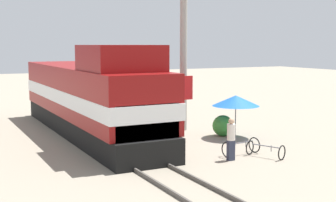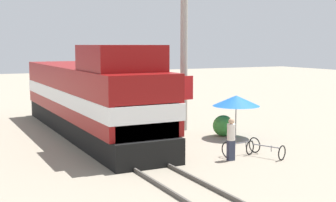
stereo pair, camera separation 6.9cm
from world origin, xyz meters
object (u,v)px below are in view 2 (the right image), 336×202
(billboard_sign, at_px, (179,92))
(locomotive, at_px, (91,98))
(vendor_umbrella, at_px, (236,101))
(person_bystander, at_px, (231,137))
(bicycle, at_px, (241,147))
(bicycle_spare, at_px, (266,150))
(utility_pole, at_px, (184,49))

(billboard_sign, bearing_deg, locomotive, 157.24)
(vendor_umbrella, xyz_separation_m, person_bystander, (-2.92, -3.83, -0.95))
(vendor_umbrella, height_order, billboard_sign, billboard_sign)
(bicycle, bearing_deg, bicycle_spare, -148.74)
(vendor_umbrella, height_order, bicycle_spare, vendor_umbrella)
(utility_pole, height_order, bicycle_spare, utility_pole)
(utility_pole, distance_m, person_bystander, 8.00)
(locomotive, relative_size, bicycle_spare, 9.57)
(locomotive, xyz_separation_m, bicycle, (4.44, -7.18, -1.63))
(locomotive, distance_m, vendor_umbrella, 7.54)
(utility_pole, distance_m, bicycle, 7.68)
(locomotive, bearing_deg, utility_pole, -8.51)
(vendor_umbrella, relative_size, billboard_sign, 0.78)
(person_bystander, relative_size, bicycle_spare, 1.05)
(locomotive, distance_m, utility_pole, 5.77)
(locomotive, relative_size, vendor_umbrella, 6.68)
(bicycle, bearing_deg, person_bystander, 112.73)
(person_bystander, bearing_deg, utility_pole, 77.06)
(person_bystander, height_order, bicycle_spare, person_bystander)
(billboard_sign, bearing_deg, vendor_umbrella, -44.19)
(bicycle, bearing_deg, billboard_sign, -6.47)
(locomotive, height_order, utility_pole, utility_pole)
(billboard_sign, height_order, bicycle_spare, billboard_sign)
(billboard_sign, height_order, person_bystander, billboard_sign)
(utility_pole, relative_size, vendor_umbrella, 3.70)
(locomotive, relative_size, billboard_sign, 5.18)
(utility_pole, distance_m, billboard_sign, 2.62)
(utility_pole, xyz_separation_m, bicycle, (-0.68, -6.42, -4.17))
(person_bystander, xyz_separation_m, bicycle, (0.93, 0.56, -0.61))
(vendor_umbrella, xyz_separation_m, bicycle, (-2.00, -3.27, -1.56))
(locomotive, distance_m, bicycle_spare, 9.64)
(locomotive, distance_m, billboard_sign, 4.62)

